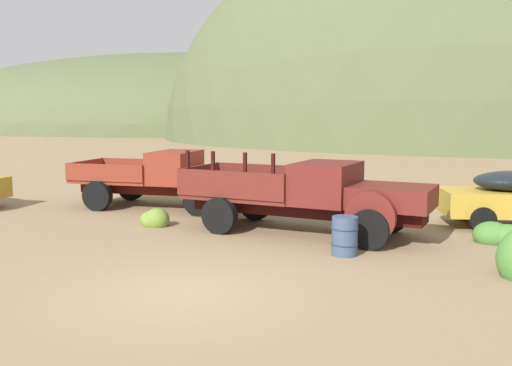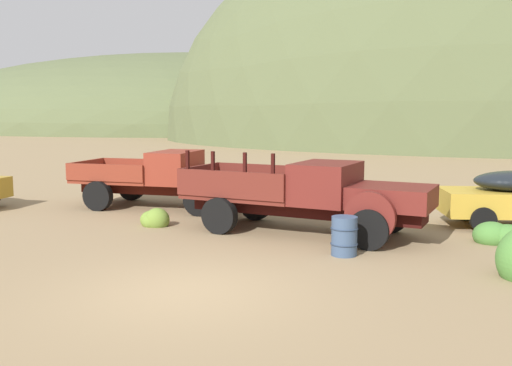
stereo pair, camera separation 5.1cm
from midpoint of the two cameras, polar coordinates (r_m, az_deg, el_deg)
The scene contains 8 objects.
ground_plane at distance 10.49m, azimuth -7.24°, elevation -10.70°, with size 300.00×300.00×0.00m, color #937A56.
hill_distant at distance 96.08m, azimuth -8.28°, elevation 5.21°, with size 99.63×53.05×24.68m, color #56603D.
truck_rust_red at distance 19.15m, azimuth -8.27°, elevation 0.47°, with size 5.87×2.90×1.89m.
truck_oxblood at distance 14.95m, azimuth 6.45°, elevation -1.33°, with size 6.83×3.72×2.16m.
oil_drum_foreground at distance 12.98m, azimuth 8.69°, elevation -5.22°, with size 0.62×0.62×0.88m.
bush_between_trucks at distance 15.24m, azimuth 22.93°, elevation -4.86°, with size 1.25×0.89×0.67m.
bush_front_right at distance 18.42m, azimuth 13.01°, elevation -2.35°, with size 1.02×0.94×0.85m.
bush_back_edge at distance 16.38m, azimuth -10.17°, elevation -3.66°, with size 0.90×0.72×0.67m.
Camera 1 is at (3.15, -9.47, 3.21)m, focal length 40.26 mm.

